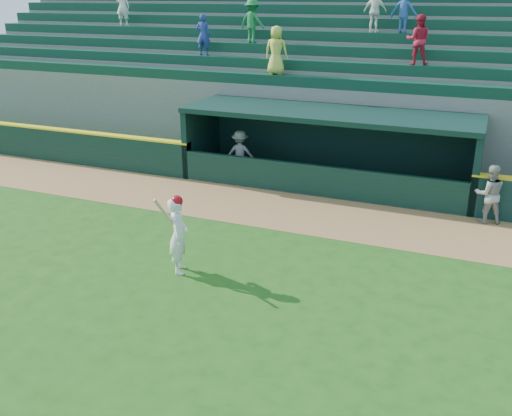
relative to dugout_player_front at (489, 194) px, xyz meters
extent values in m
plane|color=#1F4D13|center=(-5.01, -6.21, -0.83)|extent=(120.00, 120.00, 0.00)
cube|color=olive|center=(-5.01, -1.31, -0.82)|extent=(40.00, 3.00, 0.01)
cube|color=black|center=(-17.26, 0.34, -0.23)|extent=(15.50, 0.30, 1.20)
cube|color=yellow|center=(-17.26, 0.34, 0.40)|extent=(15.50, 0.32, 0.06)
imported|color=#9B9C97|center=(0.00, 0.00, 0.00)|extent=(0.95, 0.83, 1.65)
imported|color=#9F9F9A|center=(-8.06, 1.33, -0.04)|extent=(1.14, 0.83, 1.58)
cube|color=slate|center=(-5.01, 1.49, -0.81)|extent=(9.00, 2.60, 0.04)
cube|color=black|center=(-9.61, 1.49, 0.32)|extent=(0.20, 2.60, 2.30)
cube|color=black|center=(-0.41, 1.49, 0.32)|extent=(0.20, 2.60, 2.30)
cube|color=black|center=(-5.01, 2.79, 0.32)|extent=(9.40, 0.20, 2.30)
cube|color=black|center=(-5.01, 1.49, 1.55)|extent=(9.40, 2.80, 0.16)
cube|color=black|center=(-5.01, 0.27, -0.33)|extent=(9.00, 0.16, 1.00)
cube|color=brown|center=(-5.01, 2.29, -0.58)|extent=(8.40, 0.45, 0.10)
cube|color=slate|center=(-5.01, 3.32, 0.63)|extent=(34.00, 0.85, 2.91)
cube|color=#0F3828|center=(-5.01, 3.20, 2.26)|extent=(34.00, 0.60, 0.36)
cube|color=slate|center=(-5.01, 4.17, 0.85)|extent=(34.00, 0.85, 3.36)
cube|color=#0F3828|center=(-5.01, 4.05, 2.71)|extent=(34.00, 0.60, 0.36)
cube|color=slate|center=(-5.01, 5.02, 1.08)|extent=(34.00, 0.85, 3.81)
cube|color=#0F3828|center=(-5.01, 4.90, 3.16)|extent=(34.00, 0.60, 0.36)
cube|color=slate|center=(-5.01, 5.87, 1.30)|extent=(34.00, 0.85, 4.26)
cube|color=#0F3828|center=(-5.01, 5.75, 3.61)|extent=(34.00, 0.60, 0.36)
cube|color=slate|center=(-5.01, 6.72, 1.53)|extent=(34.00, 0.85, 4.71)
cube|color=#0F3828|center=(-5.01, 6.60, 4.06)|extent=(34.00, 0.60, 0.36)
cube|color=slate|center=(-5.01, 7.57, 1.75)|extent=(34.00, 0.85, 5.16)
cube|color=#0F3828|center=(-5.01, 7.45, 4.51)|extent=(34.00, 0.60, 0.36)
cube|color=slate|center=(-5.01, 8.42, 1.98)|extent=(34.00, 0.85, 5.61)
cube|color=slate|center=(-5.01, 8.99, 1.98)|extent=(34.50, 0.30, 5.61)
imported|color=white|center=(-4.64, 5.77, 4.53)|extent=(0.91, 0.51, 1.46)
imported|color=navy|center=(-10.78, 4.07, 3.65)|extent=(0.60, 0.44, 1.52)
imported|color=#197134|center=(-9.11, 4.92, 4.14)|extent=(1.12, 0.78, 1.59)
imported|color=#C3C947|center=(-7.49, 3.22, 3.27)|extent=(0.84, 0.58, 1.65)
imported|color=silver|center=(-15.52, 5.77, 4.61)|extent=(0.65, 0.48, 1.64)
imported|color=#B61C32|center=(-2.81, 4.07, 3.70)|extent=(0.85, 0.71, 1.61)
imported|color=#284C95|center=(-3.60, 5.77, 4.57)|extent=(1.09, 0.73, 1.56)
imported|color=white|center=(-6.38, -5.86, 0.06)|extent=(0.64, 0.76, 1.77)
sphere|color=#A50912|center=(-6.38, -5.86, 0.87)|extent=(0.27, 0.27, 0.27)
cylinder|color=tan|center=(-6.56, -6.08, 0.64)|extent=(0.33, 0.44, 0.76)
camera|label=1|loc=(-0.28, -16.04, 5.17)|focal=40.00mm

